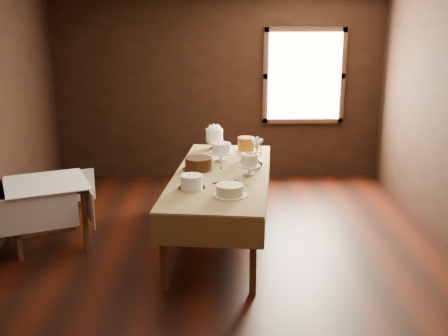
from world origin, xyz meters
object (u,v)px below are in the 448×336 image
cake_cream (230,191)px  cake_server_a (226,181)px  display_table (221,178)px  cake_speckled (251,147)px  cake_caramel (246,151)px  side_table (46,190)px  cake_swirl (192,182)px  cake_flowers (249,165)px  cake_server_c (222,165)px  cake_lattice (221,153)px  cake_server_b (244,184)px  cake_server_e (194,178)px  cake_chocolate (199,164)px  cake_meringue (214,140)px  flower_vase (257,162)px

cake_cream → cake_server_a: size_ratio=1.50×
display_table → cake_speckled: (0.41, 0.96, 0.12)m
display_table → cake_caramel: cake_caramel is taller
side_table → cake_caramel: cake_caramel is taller
cake_server_a → cake_swirl: bearing=-178.3°
cake_flowers → cake_server_a: cake_flowers is taller
cake_caramel → cake_swirl: (-0.62, -1.04, -0.06)m
cake_speckled → cake_caramel: size_ratio=0.85×
cake_flowers → cake_server_c: bearing=126.8°
side_table → cake_lattice: bearing=16.1°
cake_flowers → cake_server_b: (-0.08, -0.35, -0.10)m
cake_server_a → cake_flowers: bearing=10.9°
cake_caramel → cake_server_e: bearing=-130.9°
cake_chocolate → cake_server_a: 0.54m
side_table → cake_meringue: 2.21m
cake_lattice → cake_server_e: bearing=-113.2°
cake_speckled → flower_vase: bearing=-90.0°
cake_lattice → flower_vase: (0.40, -0.34, -0.03)m
cake_caramel → cake_cream: size_ratio=0.84×
cake_speckled → cake_chocolate: 1.07m
cake_speckled → cake_cream: bearing=-101.2°
side_table → cake_speckled: bearing=23.2°
cake_swirl → cake_server_e: cake_swirl is taller
cake_meringue → cake_speckled: bearing=-14.3°
cake_meringue → cake_lattice: 0.57m
cake_meringue → cake_server_c: bearing=-83.9°
cake_lattice → cake_server_c: size_ratio=1.27×
cake_caramel → cake_flowers: size_ratio=1.22×
cake_speckled → flower_vase: 0.79m
cake_speckled → cake_server_c: cake_speckled is taller
display_table → flower_vase: flower_vase is taller
cake_lattice → cake_server_b: (0.21, -0.94, -0.09)m
cake_server_e → side_table: bearing=-136.1°
cake_flowers → cake_server_e: size_ratio=1.03×
cake_lattice → cake_caramel: 0.30m
side_table → cake_server_b: cake_server_b is taller
cake_chocolate → cake_swirl: (-0.06, -0.68, -0.00)m
cake_flowers → cake_server_c: 0.49m
cake_server_e → cake_speckled: bearing=108.6°
cake_speckled → cake_lattice: bearing=-131.6°
side_table → cake_server_e: cake_server_e is taller
cake_flowers → cake_speckled: bearing=84.3°
cake_lattice → cake_server_a: size_ratio=1.27×
side_table → cake_lattice: size_ratio=3.72×
display_table → cake_cream: size_ratio=7.61×
cake_caramel → cake_server_b: size_ratio=1.26×
cake_meringue → cake_server_b: 1.54m
cake_chocolate → cake_server_c: 0.33m
cake_cream → flower_vase: (0.35, 0.96, 0.02)m
cake_lattice → cake_swirl: size_ratio=1.08×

